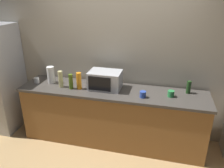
% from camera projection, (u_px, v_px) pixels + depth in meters
% --- Properties ---
extents(ground_plane, '(8.00, 8.00, 0.00)m').
position_uv_depth(ground_plane, '(106.00, 155.00, 3.33)').
color(ground_plane, tan).
extents(back_wall, '(6.40, 0.10, 2.70)m').
position_uv_depth(back_wall, '(118.00, 54.00, 3.53)').
color(back_wall, '#B2A893').
rests_on(back_wall, ground_plane).
extents(counter_run, '(2.84, 0.64, 0.90)m').
position_uv_depth(counter_run, '(112.00, 116.00, 3.51)').
color(counter_run, brown).
rests_on(counter_run, ground_plane).
extents(microwave, '(0.48, 0.35, 0.27)m').
position_uv_depth(microwave, '(105.00, 80.00, 3.36)').
color(microwave, '#B7BABF').
rests_on(microwave, counter_run).
extents(paper_towel_roll, '(0.12, 0.12, 0.27)m').
position_uv_depth(paper_towel_roll, '(51.00, 75.00, 3.56)').
color(paper_towel_roll, white).
rests_on(paper_towel_roll, counter_run).
extents(bottle_wine, '(0.06, 0.06, 0.19)m').
position_uv_depth(bottle_wine, '(189.00, 87.00, 3.21)').
color(bottle_wine, '#1E3F19').
rests_on(bottle_wine, counter_run).
extents(bottle_olive_oil, '(0.06, 0.06, 0.23)m').
position_uv_depth(bottle_olive_oil, '(71.00, 82.00, 3.35)').
color(bottle_olive_oil, '#4C6B19').
rests_on(bottle_olive_oil, counter_run).
extents(bottle_vinegar, '(0.07, 0.07, 0.26)m').
position_uv_depth(bottle_vinegar, '(61.00, 79.00, 3.40)').
color(bottle_vinegar, beige).
rests_on(bottle_vinegar, counter_run).
extents(bottle_dish_soap, '(0.08, 0.08, 0.26)m').
position_uv_depth(bottle_dish_soap, '(79.00, 81.00, 3.34)').
color(bottle_dish_soap, orange).
rests_on(bottle_dish_soap, counter_run).
extents(mug_white, '(0.08, 0.08, 0.09)m').
position_uv_depth(mug_white, '(37.00, 80.00, 3.59)').
color(mug_white, white).
rests_on(mug_white, counter_run).
extents(mug_green, '(0.09, 0.09, 0.09)m').
position_uv_depth(mug_green, '(171.00, 94.00, 3.12)').
color(mug_green, '#2D8C47').
rests_on(mug_green, counter_run).
extents(mug_blue, '(0.09, 0.09, 0.09)m').
position_uv_depth(mug_blue, '(143.00, 94.00, 3.10)').
color(mug_blue, '#2D4CB2').
rests_on(mug_blue, counter_run).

